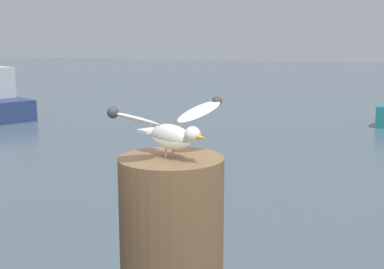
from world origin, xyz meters
The scene contains 2 objects.
mooring_post centered at (-0.89, -0.41, 1.96)m, with size 0.43×0.43×0.91m, color #4C3823.
seagull centered at (-0.88, -0.41, 2.54)m, with size 0.38×0.53×0.23m.
Camera 1 is at (-0.11, -2.33, 2.90)m, focal length 49.30 mm.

